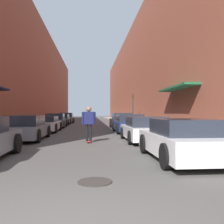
{
  "coord_description": "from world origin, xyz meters",
  "views": [
    {
      "loc": [
        0.28,
        -2.71,
        1.41
      ],
      "look_at": [
        1.5,
        11.24,
        1.44
      ],
      "focal_mm": 40.0,
      "sensor_mm": 36.0,
      "label": 1
    }
  ],
  "objects_px": {
    "traffic_light": "(133,106)",
    "parked_car_left_2": "(45,124)",
    "manhole_cover": "(95,182)",
    "parked_car_right_2": "(129,124)",
    "parked_car_right_3": "(122,121)",
    "parked_car_left_1": "(26,128)",
    "parked_car_right_1": "(145,129)",
    "parked_car_left_5": "(66,118)",
    "parked_car_left_3": "(56,121)",
    "parked_car_left_4": "(62,120)",
    "skateboarder": "(89,120)",
    "parked_car_right_0": "(184,140)"
  },
  "relations": [
    {
      "from": "parked_car_left_1",
      "to": "parked_car_right_1",
      "type": "relative_size",
      "value": 1.09
    },
    {
      "from": "traffic_light",
      "to": "parked_car_left_2",
      "type": "bearing_deg",
      "value": -135.8
    },
    {
      "from": "parked_car_left_4",
      "to": "parked_car_right_3",
      "type": "relative_size",
      "value": 1.08
    },
    {
      "from": "parked_car_right_2",
      "to": "traffic_light",
      "type": "height_order",
      "value": "traffic_light"
    },
    {
      "from": "manhole_cover",
      "to": "traffic_light",
      "type": "bearing_deg",
      "value": 78.17
    },
    {
      "from": "parked_car_right_1",
      "to": "parked_car_right_0",
      "type": "bearing_deg",
      "value": -88.78
    },
    {
      "from": "parked_car_left_5",
      "to": "parked_car_right_3",
      "type": "relative_size",
      "value": 1.0
    },
    {
      "from": "parked_car_right_1",
      "to": "parked_car_left_2",
      "type": "bearing_deg",
      "value": 132.34
    },
    {
      "from": "parked_car_left_1",
      "to": "parked_car_right_1",
      "type": "height_order",
      "value": "parked_car_left_1"
    },
    {
      "from": "parked_car_left_1",
      "to": "manhole_cover",
      "type": "bearing_deg",
      "value": -67.25
    },
    {
      "from": "parked_car_left_1",
      "to": "parked_car_left_4",
      "type": "bearing_deg",
      "value": 90.01
    },
    {
      "from": "parked_car_left_3",
      "to": "parked_car_right_2",
      "type": "relative_size",
      "value": 1.07
    },
    {
      "from": "parked_car_left_3",
      "to": "traffic_light",
      "type": "xyz_separation_m",
      "value": [
        7.78,
        2.38,
        1.51
      ]
    },
    {
      "from": "parked_car_left_3",
      "to": "manhole_cover",
      "type": "height_order",
      "value": "parked_car_left_3"
    },
    {
      "from": "parked_car_left_3",
      "to": "parked_car_left_5",
      "type": "xyz_separation_m",
      "value": [
        0.0,
        10.56,
        0.02
      ]
    },
    {
      "from": "parked_car_left_2",
      "to": "skateboarder",
      "type": "relative_size",
      "value": 2.59
    },
    {
      "from": "parked_car_right_3",
      "to": "parked_car_right_2",
      "type": "bearing_deg",
      "value": -91.63
    },
    {
      "from": "parked_car_right_2",
      "to": "skateboarder",
      "type": "height_order",
      "value": "skateboarder"
    },
    {
      "from": "parked_car_right_3",
      "to": "parked_car_left_3",
      "type": "bearing_deg",
      "value": 166.15
    },
    {
      "from": "parked_car_left_2",
      "to": "parked_car_right_1",
      "type": "bearing_deg",
      "value": -47.66
    },
    {
      "from": "parked_car_left_1",
      "to": "skateboarder",
      "type": "bearing_deg",
      "value": -23.48
    },
    {
      "from": "parked_car_left_5",
      "to": "manhole_cover",
      "type": "distance_m",
      "value": 29.57
    },
    {
      "from": "parked_car_left_4",
      "to": "manhole_cover",
      "type": "distance_m",
      "value": 24.66
    },
    {
      "from": "parked_car_right_2",
      "to": "parked_car_right_3",
      "type": "bearing_deg",
      "value": 88.37
    },
    {
      "from": "parked_car_right_1",
      "to": "traffic_light",
      "type": "relative_size",
      "value": 1.26
    },
    {
      "from": "parked_car_left_5",
      "to": "parked_car_right_2",
      "type": "relative_size",
      "value": 0.93
    },
    {
      "from": "parked_car_left_1",
      "to": "traffic_light",
      "type": "height_order",
      "value": "traffic_light"
    },
    {
      "from": "parked_car_right_2",
      "to": "parked_car_right_3",
      "type": "height_order",
      "value": "parked_car_right_3"
    },
    {
      "from": "parked_car_right_1",
      "to": "traffic_light",
      "type": "xyz_separation_m",
      "value": [
        1.85,
        14.23,
        1.56
      ]
    },
    {
      "from": "parked_car_left_1",
      "to": "parked_car_right_0",
      "type": "relative_size",
      "value": 1.11
    },
    {
      "from": "parked_car_right_0",
      "to": "manhole_cover",
      "type": "height_order",
      "value": "parked_car_right_0"
    },
    {
      "from": "parked_car_left_3",
      "to": "manhole_cover",
      "type": "distance_m",
      "value": 19.12
    },
    {
      "from": "skateboarder",
      "to": "manhole_cover",
      "type": "height_order",
      "value": "skateboarder"
    },
    {
      "from": "parked_car_left_2",
      "to": "parked_car_right_3",
      "type": "bearing_deg",
      "value": 31.32
    },
    {
      "from": "parked_car_left_1",
      "to": "parked_car_left_4",
      "type": "relative_size",
      "value": 1.04
    },
    {
      "from": "parked_car_left_1",
      "to": "traffic_light",
      "type": "xyz_separation_m",
      "value": [
        7.85,
        13.07,
        1.54
      ]
    },
    {
      "from": "parked_car_right_0",
      "to": "parked_car_left_1",
      "type": "bearing_deg",
      "value": 135.55
    },
    {
      "from": "parked_car_left_4",
      "to": "parked_car_right_2",
      "type": "bearing_deg",
      "value": -63.65
    },
    {
      "from": "parked_car_left_3",
      "to": "parked_car_left_5",
      "type": "relative_size",
      "value": 1.15
    },
    {
      "from": "parked_car_left_2",
      "to": "manhole_cover",
      "type": "bearing_deg",
      "value": -75.85
    },
    {
      "from": "parked_car_left_3",
      "to": "manhole_cover",
      "type": "xyz_separation_m",
      "value": [
        3.34,
        -18.82,
        -0.64
      ]
    },
    {
      "from": "parked_car_right_0",
      "to": "traffic_light",
      "type": "height_order",
      "value": "traffic_light"
    },
    {
      "from": "parked_car_left_5",
      "to": "parked_car_right_0",
      "type": "relative_size",
      "value": 0.99
    },
    {
      "from": "parked_car_left_1",
      "to": "parked_car_left_2",
      "type": "xyz_separation_m",
      "value": [
        -0.01,
        5.43,
        -0.04
      ]
    },
    {
      "from": "parked_car_left_3",
      "to": "parked_car_right_1",
      "type": "relative_size",
      "value": 1.12
    },
    {
      "from": "parked_car_right_2",
      "to": "skateboarder",
      "type": "distance_m",
      "value": 6.21
    },
    {
      "from": "parked_car_left_5",
      "to": "parked_car_right_1",
      "type": "height_order",
      "value": "parked_car_left_5"
    },
    {
      "from": "parked_car_left_1",
      "to": "parked_car_right_0",
      "type": "bearing_deg",
      "value": -44.45
    },
    {
      "from": "traffic_light",
      "to": "parked_car_right_3",
      "type": "bearing_deg",
      "value": -113.45
    },
    {
      "from": "parked_car_right_3",
      "to": "traffic_light",
      "type": "xyz_separation_m",
      "value": [
        1.69,
        3.89,
        1.5
      ]
    }
  ]
}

